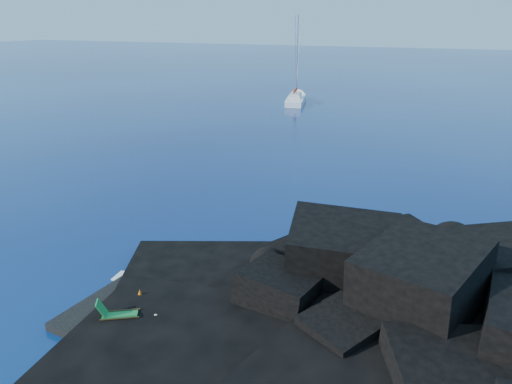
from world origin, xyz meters
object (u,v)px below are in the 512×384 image
at_px(sailboat, 296,103).
at_px(sunbather, 144,318).
at_px(deck_chair, 120,310).
at_px(marker_cone, 140,295).

relative_size(sailboat, sunbather, 6.34).
bearing_deg(sunbather, sailboat, 71.96).
distance_m(sailboat, sunbather, 55.96).
xyz_separation_m(deck_chair, marker_cone, (-0.21, 1.63, -0.27)).
relative_size(deck_chair, marker_cone, 2.97).
bearing_deg(sunbather, deck_chair, 171.63).
bearing_deg(deck_chair, marker_cone, 66.76).
relative_size(deck_chair, sunbather, 0.81).
height_order(sailboat, deck_chair, sailboat).
xyz_separation_m(sailboat, sunbather, (11.62, -54.74, 0.53)).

